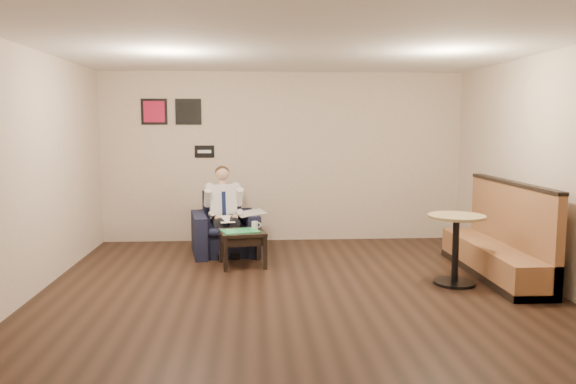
{
  "coord_description": "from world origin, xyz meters",
  "views": [
    {
      "loc": [
        -0.5,
        -6.33,
        1.94
      ],
      "look_at": [
        -0.03,
        1.2,
        1.03
      ],
      "focal_mm": 35.0,
      "sensor_mm": 36.0,
      "label": 1
    }
  ],
  "objects": [
    {
      "name": "newspaper",
      "position": [
        -0.54,
        2.0,
        0.62
      ],
      "size": [
        0.5,
        0.57,
        0.01
      ],
      "primitive_type": "cube",
      "rotation": [
        0.0,
        0.0,
        0.22
      ],
      "color": "silver",
      "rests_on": "armchair"
    },
    {
      "name": "seating_sign",
      "position": [
        -1.3,
        2.98,
        1.5
      ],
      "size": [
        0.32,
        0.02,
        0.2
      ],
      "primitive_type": "cube",
      "color": "black",
      "rests_on": "wall_back"
    },
    {
      "name": "lap_papers",
      "position": [
        -0.9,
        1.82,
        0.56
      ],
      "size": [
        0.27,
        0.34,
        0.01
      ],
      "primitive_type": "cube",
      "rotation": [
        0.0,
        0.0,
        0.24
      ],
      "color": "white",
      "rests_on": "seated_man"
    },
    {
      "name": "armchair",
      "position": [
        -0.93,
        2.03,
        0.46
      ],
      "size": [
        1.09,
        1.09,
        0.92
      ],
      "primitive_type": "cube",
      "rotation": [
        0.0,
        0.0,
        0.17
      ],
      "color": "black",
      "rests_on": "ground"
    },
    {
      "name": "ground",
      "position": [
        0.0,
        0.0,
        0.0
      ],
      "size": [
        6.0,
        6.0,
        0.0
      ],
      "primitive_type": "plane",
      "color": "black",
      "rests_on": "ground"
    },
    {
      "name": "side_table",
      "position": [
        -0.66,
        1.28,
        0.24
      ],
      "size": [
        0.69,
        0.69,
        0.49
      ],
      "primitive_type": "cube",
      "rotation": [
        0.0,
        0.0,
        0.16
      ],
      "color": "black",
      "rests_on": "ground"
    },
    {
      "name": "wall_right",
      "position": [
        3.0,
        0.0,
        1.4
      ],
      "size": [
        0.02,
        6.0,
        2.8
      ],
      "primitive_type": "cube",
      "color": "beige",
      "rests_on": "ground"
    },
    {
      "name": "art_print_left",
      "position": [
        -2.1,
        2.98,
        2.15
      ],
      "size": [
        0.42,
        0.03,
        0.42
      ],
      "primitive_type": "cube",
      "color": "#BC173D",
      "rests_on": "wall_back"
    },
    {
      "name": "art_print_right",
      "position": [
        -1.55,
        2.98,
        2.15
      ],
      "size": [
        0.42,
        0.03,
        0.42
      ],
      "primitive_type": "cube",
      "color": "black",
      "rests_on": "wall_back"
    },
    {
      "name": "wall_left",
      "position": [
        -3.0,
        0.0,
        1.4
      ],
      "size": [
        0.02,
        6.0,
        2.8
      ],
      "primitive_type": "cube",
      "color": "beige",
      "rests_on": "ground"
    },
    {
      "name": "green_folder",
      "position": [
        -0.68,
        1.25,
        0.49
      ],
      "size": [
        0.57,
        0.48,
        0.01
      ],
      "primitive_type": "cube",
      "rotation": [
        0.0,
        0.0,
        0.3
      ],
      "color": "#26C164",
      "rests_on": "side_table"
    },
    {
      "name": "cafe_table",
      "position": [
        1.95,
        0.21,
        0.43
      ],
      "size": [
        0.91,
        0.91,
        0.85
      ],
      "primitive_type": "cylinder",
      "rotation": [
        0.0,
        0.0,
        -0.43
      ],
      "color": "tan",
      "rests_on": "ground"
    },
    {
      "name": "smartphone",
      "position": [
        -0.63,
        1.46,
        0.49
      ],
      "size": [
        0.15,
        0.08,
        0.01
      ],
      "primitive_type": "cube",
      "rotation": [
        0.0,
        0.0,
        -0.01
      ],
      "color": "black",
      "rests_on": "side_table"
    },
    {
      "name": "coffee_mug",
      "position": [
        -0.48,
        1.44,
        0.54
      ],
      "size": [
        0.1,
        0.1,
        0.1
      ],
      "primitive_type": "cylinder",
      "rotation": [
        0.0,
        0.0,
        0.16
      ],
      "color": "white",
      "rests_on": "side_table"
    },
    {
      "name": "ceiling",
      "position": [
        0.0,
        0.0,
        2.8
      ],
      "size": [
        6.0,
        6.0,
        0.02
      ],
      "primitive_type": "cube",
      "color": "white",
      "rests_on": "wall_back"
    },
    {
      "name": "seated_man",
      "position": [
        -0.91,
        1.91,
        0.63
      ],
      "size": [
        0.74,
        0.98,
        1.26
      ],
      "primitive_type": null,
      "rotation": [
        0.0,
        0.0,
        0.17
      ],
      "color": "silver",
      "rests_on": "armchair"
    },
    {
      "name": "wall_back",
      "position": [
        0.0,
        3.0,
        1.4
      ],
      "size": [
        6.0,
        0.02,
        2.8
      ],
      "primitive_type": "cube",
      "color": "beige",
      "rests_on": "ground"
    },
    {
      "name": "banquette",
      "position": [
        2.59,
        0.58,
        0.6
      ],
      "size": [
        0.56,
        2.34,
        1.2
      ],
      "primitive_type": "cube",
      "color": "brown",
      "rests_on": "ground"
    },
    {
      "name": "wall_front",
      "position": [
        0.0,
        -3.0,
        1.4
      ],
      "size": [
        6.0,
        0.02,
        2.8
      ],
      "primitive_type": "cube",
      "color": "beige",
      "rests_on": "ground"
    }
  ]
}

